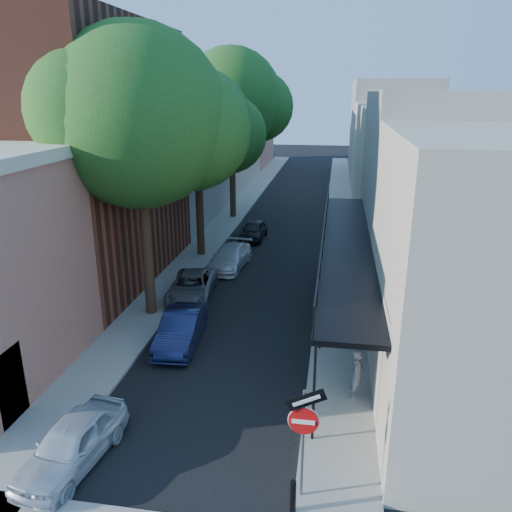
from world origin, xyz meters
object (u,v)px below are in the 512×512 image
at_px(sign_post, 304,425).
at_px(parked_car_d, 230,257).
at_px(parked_car_a, 72,443).
at_px(parked_car_e, 254,230).
at_px(pedestrian, 357,374).
at_px(oak_far, 238,101).
at_px(parked_car_c, 192,287).
at_px(oak_near, 152,121).
at_px(oak_mid, 205,128).
at_px(parked_car_b, 181,329).
at_px(bollard, 293,496).

bearing_deg(sign_post, parked_car_d, 107.75).
xyz_separation_m(parked_car_a, parked_car_e, (1.20, 20.53, -0.01)).
bearing_deg(parked_car_e, pedestrian, -67.53).
relative_size(sign_post, parked_car_d, 0.75).
xyz_separation_m(oak_far, parked_car_c, (0.75, -15.33, -7.69)).
height_order(oak_near, parked_car_e, oak_near).
relative_size(oak_mid, parked_car_e, 2.97).
bearing_deg(parked_car_e, parked_car_b, -88.67).
height_order(oak_far, parked_car_e, oak_far).
bearing_deg(oak_far, parked_car_e, -70.37).
distance_m(sign_post, parked_car_d, 16.12).
bearing_deg(parked_car_e, oak_near, -96.76).
bearing_deg(parked_car_d, oak_mid, 135.77).
height_order(sign_post, parked_car_e, sign_post).
bearing_deg(parked_car_b, parked_car_a, -101.05).
bearing_deg(oak_mid, parked_car_a, -87.24).
height_order(sign_post, parked_car_c, sign_post).
xyz_separation_m(oak_near, pedestrian, (7.88, -5.12, -6.97)).
xyz_separation_m(oak_far, parked_car_a, (0.75, -26.01, -7.66)).
xyz_separation_m(oak_near, parked_car_d, (1.63, 6.00, -7.30)).
xyz_separation_m(oak_near, parked_car_c, (0.77, 1.67, -7.31)).
bearing_deg(parked_car_a, bollard, -0.28).
xyz_separation_m(sign_post, parked_car_b, (-4.95, 6.75, -1.42)).
bearing_deg(bollard, parked_car_d, 106.72).
relative_size(sign_post, oak_near, 0.26).
height_order(sign_post, bollard, sign_post).
height_order(oak_near, parked_car_d, oak_near).
distance_m(parked_car_e, pedestrian, 17.66).
distance_m(parked_car_c, parked_car_d, 4.41).
height_order(oak_mid, oak_far, oak_far).
xyz_separation_m(oak_near, parked_car_b, (1.58, -2.53, -7.26)).
xyz_separation_m(sign_post, bollard, (-0.16, -0.47, -1.52)).
height_order(bollard, oak_mid, oak_mid).
distance_m(sign_post, parked_car_a, 5.94).
distance_m(oak_far, pedestrian, 24.61).
height_order(parked_car_a, parked_car_d, parked_car_a).
distance_m(bollard, parked_car_e, 21.74).
relative_size(parked_car_e, pedestrian, 2.19).
bearing_deg(bollard, oak_near, 123.12).
distance_m(bollard, oak_near, 13.78).
bearing_deg(bollard, parked_car_b, 123.55).
height_order(oak_near, parked_car_b, oak_near).
bearing_deg(oak_near, parked_car_c, 65.38).
bearing_deg(parked_car_e, parked_car_c, -94.02).
xyz_separation_m(oak_near, parked_car_a, (0.77, -9.01, -7.28)).
xyz_separation_m(bollard, parked_car_a, (-5.60, 0.75, 0.08)).
height_order(oak_far, parked_car_a, oak_far).
bearing_deg(parked_car_e, bollard, -75.40).
xyz_separation_m(bollard, oak_far, (-6.35, 26.77, 7.74)).
bearing_deg(parked_car_d, parked_car_b, -85.14).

